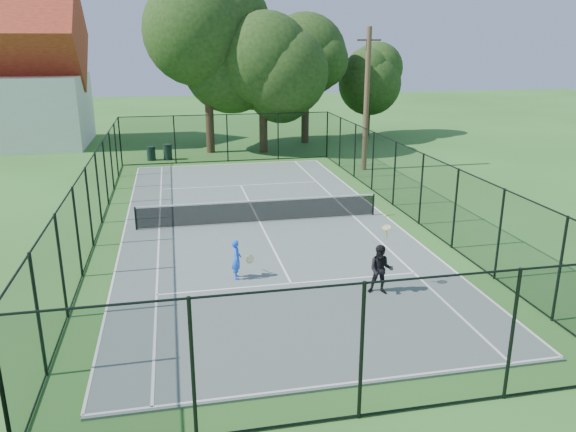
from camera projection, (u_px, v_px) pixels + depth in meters
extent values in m
plane|color=#315E20|center=(260.00, 223.00, 23.52)|extent=(120.00, 120.00, 0.00)
cube|color=slate|center=(260.00, 223.00, 23.51)|extent=(11.00, 24.00, 0.06)
cylinder|color=black|center=(136.00, 218.00, 22.40)|extent=(0.08, 0.08, 0.95)
cylinder|color=black|center=(373.00, 204.00, 24.33)|extent=(0.08, 0.08, 0.95)
cube|color=black|center=(259.00, 211.00, 23.36)|extent=(10.00, 0.03, 0.88)
cube|color=white|center=(259.00, 201.00, 23.23)|extent=(10.00, 0.05, 0.06)
cylinder|color=#332114|center=(210.00, 120.00, 38.01)|extent=(0.56, 0.56, 4.49)
sphere|color=black|center=(207.00, 54.00, 36.74)|extent=(8.10, 8.10, 8.10)
cylinder|color=#332114|center=(263.00, 127.00, 38.33)|extent=(0.56, 0.56, 3.43)
sphere|color=black|center=(263.00, 78.00, 37.37)|extent=(6.15, 6.15, 6.15)
cylinder|color=#332114|center=(305.00, 117.00, 41.87)|extent=(0.56, 0.56, 3.85)
sphere|color=black|center=(306.00, 69.00, 40.84)|extent=(6.11, 6.11, 6.11)
cylinder|color=#332114|center=(367.00, 118.00, 44.88)|extent=(0.56, 0.56, 2.84)
sphere|color=black|center=(368.00, 84.00, 44.09)|extent=(4.96, 4.96, 4.96)
cylinder|color=black|center=(151.00, 154.00, 35.95)|extent=(0.54, 0.54, 0.85)
cylinder|color=black|center=(151.00, 147.00, 35.82)|extent=(0.58, 0.58, 0.05)
cylinder|color=black|center=(168.00, 152.00, 36.09)|extent=(0.54, 0.54, 0.96)
cylinder|color=black|center=(167.00, 145.00, 35.94)|extent=(0.58, 0.58, 0.05)
cylinder|color=#4C3823|center=(367.00, 101.00, 32.22)|extent=(0.30, 0.30, 8.11)
cube|color=#4C3823|center=(369.00, 40.00, 31.23)|extent=(1.40, 0.10, 0.10)
imported|color=blue|center=(237.00, 259.00, 17.74)|extent=(0.35, 0.50, 1.29)
torus|color=gold|center=(250.00, 259.00, 17.99)|extent=(0.27, 0.18, 0.29)
cylinder|color=silver|center=(250.00, 259.00, 17.99)|extent=(0.23, 0.15, 0.25)
imported|color=black|center=(381.00, 270.00, 16.63)|extent=(0.90, 0.81, 1.52)
torus|color=gold|center=(387.00, 227.00, 16.66)|extent=(0.30, 0.28, 0.14)
cylinder|color=silver|center=(387.00, 227.00, 16.66)|extent=(0.26, 0.24, 0.11)
sphere|color=#CCE526|center=(386.00, 216.00, 16.91)|extent=(0.07, 0.07, 0.07)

